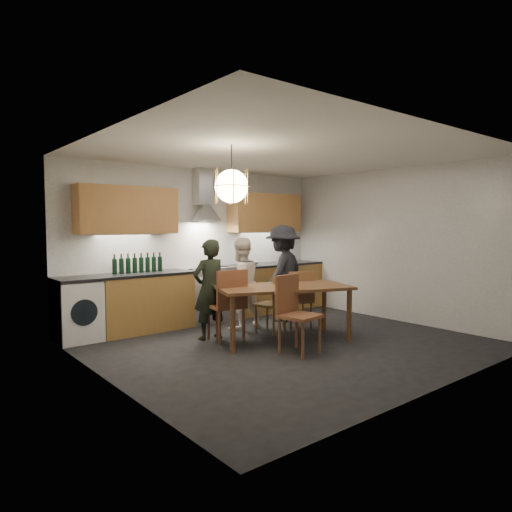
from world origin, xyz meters
TOP-DOWN VIEW (x-y plane):
  - ground at (0.00, 0.00)m, footprint 5.00×5.00m
  - room_shell at (0.00, 0.00)m, footprint 5.02×4.52m
  - counter_run at (0.02, 1.95)m, footprint 5.00×0.62m
  - range_stove at (0.00, 1.94)m, footprint 0.90×0.60m
  - wall_fixtures at (0.00, 2.07)m, footprint 4.30×0.54m
  - pendant_lamp at (-1.00, -0.10)m, footprint 0.43×0.43m
  - dining_table at (0.06, 0.14)m, footprint 2.06×1.51m
  - chair_back_left at (-0.57, 0.57)m, footprint 0.53×0.53m
  - chair_back_mid at (0.28, 0.56)m, footprint 0.49×0.49m
  - chair_back_right at (0.72, 0.48)m, footprint 0.54×0.54m
  - chair_front at (-0.23, -0.39)m, footprint 0.52×0.52m
  - person_left at (-0.69, 0.88)m, footprint 0.53×0.35m
  - person_mid at (0.04, 1.10)m, footprint 0.71×0.56m
  - person_right at (0.96, 1.12)m, footprint 1.20×0.94m
  - mixing_bowl at (0.92, 1.95)m, footprint 0.32×0.32m
  - stock_pot at (1.67, 1.96)m, footprint 0.20×0.20m
  - wine_bottles at (-1.25, 2.02)m, footprint 0.82×0.07m

SIDE VIEW (x-z plane):
  - ground at x=0.00m, z-range 0.00..0.00m
  - range_stove at x=0.00m, z-range -0.02..0.90m
  - counter_run at x=0.02m, z-range 0.00..0.90m
  - chair_back_mid at x=0.28m, z-range 0.06..0.94m
  - chair_back_right at x=0.72m, z-range 0.07..0.99m
  - chair_front at x=-0.23m, z-range 0.07..1.07m
  - chair_back_left at x=-0.57m, z-range 0.07..1.09m
  - dining_table at x=0.06m, z-range 0.30..1.08m
  - person_left at x=-0.69m, z-range 0.00..1.44m
  - person_mid at x=0.04m, z-range 0.00..1.44m
  - person_right at x=0.96m, z-range 0.00..1.63m
  - mixing_bowl at x=0.92m, z-range 0.90..0.97m
  - stock_pot at x=1.67m, z-range 0.90..1.02m
  - wine_bottles at x=-1.25m, z-range 0.90..1.20m
  - room_shell at x=0.00m, z-range 0.40..3.01m
  - wall_fixtures at x=0.00m, z-range 1.32..2.42m
  - pendant_lamp at x=-1.00m, z-range 1.75..2.45m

